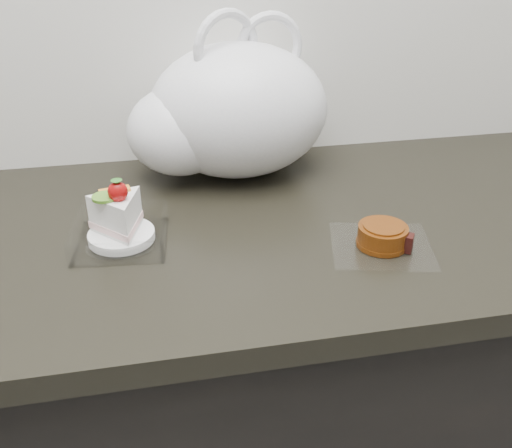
% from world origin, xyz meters
% --- Properties ---
extents(counter, '(2.04, 0.64, 0.90)m').
position_xyz_m(counter, '(0.00, 1.69, 0.45)').
color(counter, black).
rests_on(counter, ground).
extents(cake_tray, '(0.16, 0.16, 0.11)m').
position_xyz_m(cake_tray, '(-0.08, 1.66, 0.93)').
color(cake_tray, white).
rests_on(cake_tray, counter).
extents(mooncake_wrap, '(0.19, 0.18, 0.04)m').
position_xyz_m(mooncake_wrap, '(0.33, 1.57, 0.91)').
color(mooncake_wrap, white).
rests_on(mooncake_wrap, counter).
extents(plastic_bag, '(0.44, 0.36, 0.32)m').
position_xyz_m(plastic_bag, '(0.13, 1.89, 1.03)').
color(plastic_bag, white).
rests_on(plastic_bag, counter).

